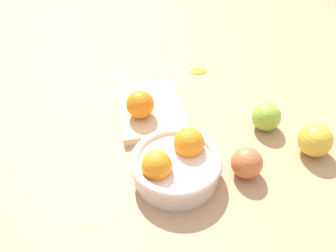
% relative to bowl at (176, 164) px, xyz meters
% --- Properties ---
extents(ground_plane, '(2.40, 2.40, 0.00)m').
position_rel_bowl_xyz_m(ground_plane, '(0.15, -0.12, -0.04)').
color(ground_plane, tan).
extents(bowl, '(0.20, 0.20, 0.10)m').
position_rel_bowl_xyz_m(bowl, '(0.00, 0.00, 0.00)').
color(bowl, beige).
rests_on(bowl, ground_plane).
extents(cutting_board, '(0.26, 0.22, 0.02)m').
position_rel_bowl_xyz_m(cutting_board, '(0.22, -0.04, -0.03)').
color(cutting_board, '#DBB77F').
rests_on(cutting_board, ground_plane).
extents(orange_on_board, '(0.07, 0.07, 0.07)m').
position_rel_bowl_xyz_m(orange_on_board, '(0.20, -0.00, 0.02)').
color(orange_on_board, orange).
rests_on(orange_on_board, cutting_board).
extents(knife, '(0.16, 0.02, 0.01)m').
position_rel_bowl_xyz_m(knife, '(0.29, -0.03, -0.01)').
color(knife, silver).
rests_on(knife, cutting_board).
extents(apple_mid_left, '(0.07, 0.07, 0.07)m').
position_rel_bowl_xyz_m(apple_mid_left, '(-0.06, -0.14, -0.00)').
color(apple_mid_left, '#CC6638').
rests_on(apple_mid_left, ground_plane).
extents(apple_front_left, '(0.08, 0.08, 0.08)m').
position_rel_bowl_xyz_m(apple_front_left, '(-0.07, -0.32, 0.00)').
color(apple_front_left, gold).
rests_on(apple_front_left, ground_plane).
extents(apple_front_left_2, '(0.07, 0.07, 0.07)m').
position_rel_bowl_xyz_m(apple_front_left_2, '(0.05, -0.27, -0.00)').
color(apple_front_left_2, '#8EB738').
rests_on(apple_front_left_2, ground_plane).
extents(citrus_peel, '(0.05, 0.06, 0.01)m').
position_rel_bowl_xyz_m(citrus_peel, '(0.34, -0.24, -0.04)').
color(citrus_peel, orange).
rests_on(citrus_peel, ground_plane).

